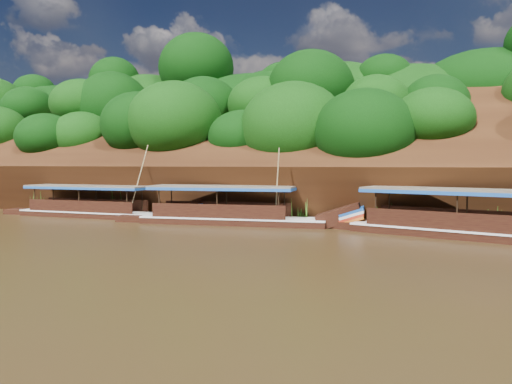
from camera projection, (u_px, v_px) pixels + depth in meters
ground at (221, 243)px, 24.71m from camera, size 160.00×160.00×0.00m
riverbank at (328, 186)px, 45.72m from camera, size 120.00×30.06×19.40m
boat_0 at (496, 229)px, 25.61m from camera, size 16.10×6.00×6.93m
boat_1 at (244, 216)px, 32.27m from camera, size 14.60×4.00×5.38m
boat_2 at (105, 210)px, 36.42m from camera, size 14.86×2.61×5.69m
reeds at (242, 208)px, 34.38m from camera, size 49.92×1.93×2.13m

